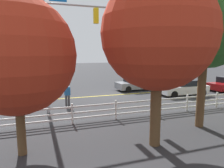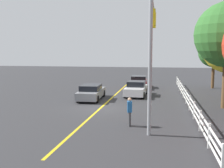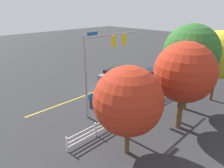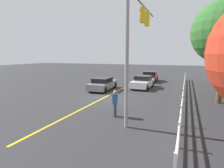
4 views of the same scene
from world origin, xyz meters
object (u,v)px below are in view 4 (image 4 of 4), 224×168
(pedestrian, at_px, (115,102))
(car_1, at_px, (150,77))
(car_2, at_px, (143,82))
(tree_2, at_px, (219,51))
(car_0, at_px, (103,84))

(pedestrian, bearing_deg, car_1, 82.77)
(car_2, height_order, tree_2, tree_2)
(car_2, bearing_deg, tree_2, 132.01)
(tree_2, bearing_deg, car_1, -81.78)
(tree_2, bearing_deg, car_0, -50.88)
(car_1, xyz_separation_m, tree_2, (-1.28, 8.88, 3.68))
(car_2, relative_size, pedestrian, 2.69)
(car_0, relative_size, tree_2, 0.78)
(car_0, height_order, car_2, car_2)
(car_2, bearing_deg, car_0, -51.40)
(car_2, height_order, pedestrian, pedestrian)
(car_0, relative_size, car_1, 1.09)
(car_0, relative_size, pedestrian, 2.89)
(car_2, distance_m, pedestrian, 10.86)
(car_1, distance_m, pedestrian, 16.84)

